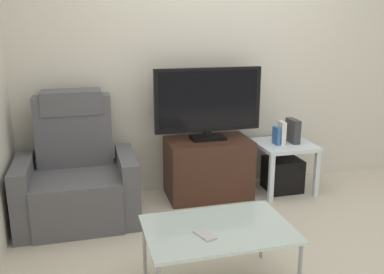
{
  "coord_description": "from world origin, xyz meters",
  "views": [
    {
      "loc": [
        -1.23,
        -2.82,
        1.63
      ],
      "look_at": [
        -0.35,
        0.5,
        0.7
      ],
      "focal_mm": 39.18,
      "sensor_mm": 36.0,
      "label": 1
    }
  ],
  "objects": [
    {
      "name": "game_console",
      "position": [
        0.76,
        0.8,
        0.61
      ],
      "size": [
        0.07,
        0.2,
        0.23
      ],
      "primitive_type": "cube",
      "color": "#333338",
      "rests_on": "side_table"
    },
    {
      "name": "side_table",
      "position": [
        0.67,
        0.79,
        0.41
      ],
      "size": [
        0.54,
        0.54,
        0.49
      ],
      "color": "silver",
      "rests_on": "ground"
    },
    {
      "name": "cell_phone",
      "position": [
        -0.58,
        -0.68,
        0.43
      ],
      "size": [
        0.12,
        0.16,
        0.01
      ],
      "primitive_type": "cube",
      "rotation": [
        0.0,
        0.0,
        0.34
      ],
      "color": "#B7B7BC",
      "rests_on": "coffee_table"
    },
    {
      "name": "tv_stand",
      "position": [
        -0.1,
        0.83,
        0.29
      ],
      "size": [
        0.79,
        0.47,
        0.57
      ],
      "color": "#3D2319",
      "rests_on": "ground"
    },
    {
      "name": "book_leftmost",
      "position": [
        0.57,
        0.77,
        0.58
      ],
      "size": [
        0.03,
        0.12,
        0.17
      ],
      "primitive_type": "cube",
      "color": "#3366B2",
      "rests_on": "side_table"
    },
    {
      "name": "ground_plane",
      "position": [
        0.0,
        0.0,
        0.0
      ],
      "size": [
        6.4,
        6.4,
        0.0
      ],
      "primitive_type": "plane",
      "color": "beige"
    },
    {
      "name": "television",
      "position": [
        -0.1,
        0.85,
        0.93
      ],
      "size": [
        1.02,
        0.2,
        0.67
      ],
      "color": "black",
      "rests_on": "tv_stand"
    },
    {
      "name": "book_middle",
      "position": [
        0.63,
        0.77,
        0.6
      ],
      "size": [
        0.05,
        0.11,
        0.22
      ],
      "primitive_type": "cube",
      "color": "white",
      "rests_on": "side_table"
    },
    {
      "name": "recliner_armchair",
      "position": [
        -1.32,
        0.67,
        0.37
      ],
      "size": [
        0.98,
        0.78,
        1.08
      ],
      "rotation": [
        0.0,
        0.0,
        -0.14
      ],
      "color": "#515156",
      "rests_on": "ground"
    },
    {
      "name": "subwoofer_box",
      "position": [
        0.67,
        0.79,
        0.16
      ],
      "size": [
        0.33,
        0.33,
        0.33
      ],
      "primitive_type": "cube",
      "color": "black",
      "rests_on": "ground"
    },
    {
      "name": "wall_back",
      "position": [
        0.0,
        1.13,
        1.3
      ],
      "size": [
        6.4,
        0.06,
        2.6
      ],
      "primitive_type": "cube",
      "color": "beige",
      "rests_on": "ground"
    },
    {
      "name": "coffee_table",
      "position": [
        -0.47,
        -0.61,
        0.4
      ],
      "size": [
        0.9,
        0.6,
        0.42
      ],
      "color": "#B2C6C1",
      "rests_on": "ground"
    }
  ]
}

